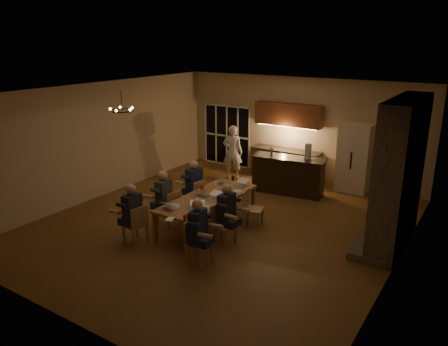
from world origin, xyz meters
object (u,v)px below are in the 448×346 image
dining_table (208,212)px  laptop_d (214,195)px  chair_left_far (194,196)px  can_silver (190,204)px  person_left_far (194,186)px  standing_person (233,152)px  laptop_b (197,205)px  chair_left_mid (168,208)px  person_right_mid (227,214)px  bar_island (288,175)px  redcup_mid (202,187)px  laptop_a (171,203)px  person_left_mid (164,199)px  mug_front (198,201)px  mug_mid (222,189)px  chair_right_near (199,243)px  person_left_near (133,215)px  plate_far (238,191)px  chair_left_near (135,224)px  bar_blender (308,151)px  redcup_near (185,217)px  refrigerator (355,158)px  laptop_e (224,179)px  plate_near (207,207)px  laptop_c (203,190)px  person_right_near (198,232)px  mug_back (216,184)px  can_cola (233,178)px  plate_left (175,206)px  bar_bottle (272,151)px  chair_right_mid (224,225)px

dining_table → laptop_d: 0.53m
chair_left_far → can_silver: chair_left_far is taller
chair_left_far → person_left_far: person_left_far is taller
standing_person → laptop_b: 4.63m
chair_left_mid → person_right_mid: size_ratio=0.64×
bar_island → redcup_mid: size_ratio=17.46×
laptop_a → person_left_mid: bearing=-27.5°
mug_front → mug_mid: same height
chair_left_far → chair_right_near: (1.68, -2.09, 0.00)m
can_silver → person_left_near: bearing=-132.0°
laptop_b → plate_far: 1.50m
chair_left_near → bar_blender: bearing=168.4°
dining_table → can_silver: bearing=-89.7°
chair_left_mid → person_left_near: (-0.00, -1.18, 0.24)m
dining_table → mug_mid: size_ratio=27.81×
standing_person → redcup_near: bearing=93.1°
person_left_near → can_silver: bearing=136.2°
refrigerator → person_left_near: size_ratio=1.45×
bar_island → chair_right_near: bar_island is taller
laptop_e → plate_near: laptop_e is taller
chair_left_near → laptop_c: bearing=168.9°
person_right_near → chair_left_near: bearing=81.0°
redcup_near → refrigerator: bearing=73.4°
dining_table → mug_front: bearing=-88.7°
chair_right_near → plate_near: bearing=27.2°
bar_blender → plate_far: bearing=-102.6°
chair_left_far → person_left_near: person_left_near is taller
chair_right_near → laptop_a: 1.34m
mug_back → person_left_near: bearing=-102.6°
person_left_near → can_cola: size_ratio=11.50×
can_silver → plate_far: can_silver is taller
plate_left → bar_bottle: (0.36, 4.00, 0.44)m
chair_left_near → redcup_near: chair_left_near is taller
plate_left → laptop_e: bearing=88.8°
chair_left_near → redcup_mid: (0.41, 1.96, 0.37)m
person_left_far → can_cola: bearing=145.2°
bar_island → chair_left_far: 3.00m
refrigerator → standing_person: 3.71m
person_right_near → laptop_d: bearing=14.8°
person_left_far → mug_back: 0.60m
mug_mid → chair_right_mid: bearing=-54.9°
dining_table → can_cola: size_ratio=23.17×
bar_island → person_left_near: person_left_near is taller
person_right_mid → person_left_far: (-1.71, 1.12, 0.00)m
bar_island → person_right_mid: person_right_mid is taller
chair_left_far → person_left_mid: 1.11m
mug_front → redcup_mid: redcup_mid is taller
chair_right_near → mug_mid: chair_right_near is taller
person_right_mid → plate_far: (-0.45, 1.20, 0.07)m
chair_left_near → laptop_a: 0.92m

